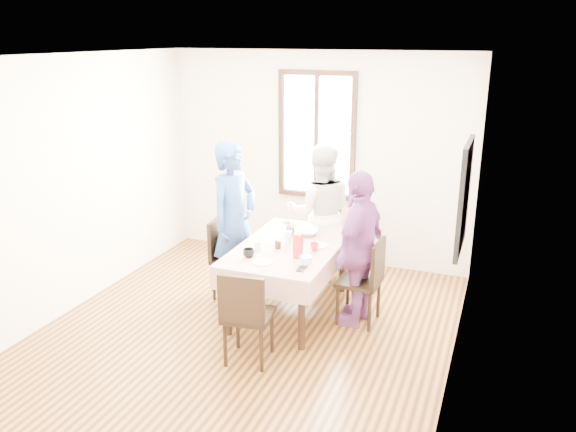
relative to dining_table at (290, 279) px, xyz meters
The scene contains 30 objects.
ground 0.77m from the dining_table, 112.07° to the right, with size 4.50×4.50×0.00m, color #321E0E.
back_wall 1.92m from the dining_table, 98.76° to the left, with size 4.00×4.00×0.00m, color beige.
right_wall 2.10m from the dining_table, 19.50° to the right, with size 4.50×4.50×0.00m, color beige.
window_frame 2.07m from the dining_table, 98.86° to the left, with size 1.02×0.06×1.62m, color black.
window_pane 2.08m from the dining_table, 98.81° to the left, with size 0.90×0.02×1.50m, color white.
art_poster 2.11m from the dining_table, 10.47° to the right, with size 0.04×0.76×0.96m, color red.
dining_table is the anchor object (origin of this frame).
tablecloth 0.38m from the dining_table, ahead, with size 1.02×1.64×0.01m, color #590C06.
chair_left 0.77m from the dining_table, 169.24° to the left, with size 0.42×0.42×0.91m, color black.
chair_right 0.75m from the dining_table, ahead, with size 0.42×0.42×0.91m, color black.
chair_far 1.04m from the dining_table, 90.00° to the left, with size 0.42×0.42×0.91m, color black.
chair_near 1.04m from the dining_table, 90.00° to the right, with size 0.42×0.42×0.91m, color black.
person_left 0.90m from the dining_table, 168.96° to the left, with size 0.65×0.43×1.79m, color navy.
person_far 1.12m from the dining_table, 90.00° to the left, with size 0.81×0.63×1.66m, color beige.
person_right 0.85m from the dining_table, ahead, with size 0.95×0.40×1.62m, color #7A3D7D.
mug_black 0.68m from the dining_table, 119.43° to the right, with size 0.11×0.11×0.09m, color black.
mug_flag 0.52m from the dining_table, 11.12° to the right, with size 0.09×0.09×0.08m, color red.
mug_green 0.55m from the dining_table, 110.16° to the left, with size 0.10×0.10×0.08m, color #0C7226.
serving_bowl 0.56m from the dining_table, 80.74° to the left, with size 0.24×0.24×0.06m, color white.
juice_carton 0.62m from the dining_table, 55.79° to the right, with size 0.08×0.08×0.25m, color red.
butter_tub 0.67m from the dining_table, 51.95° to the right, with size 0.12×0.12×0.06m, color white.
jam_jar 0.46m from the dining_table, 120.32° to the right, with size 0.06×0.06×0.09m, color black.
drinking_glass 0.57m from the dining_table, 132.95° to the right, with size 0.07×0.07×0.10m, color silver.
smartphone 0.76m from the dining_table, 59.02° to the right, with size 0.07×0.15×0.01m, color black.
flower_vase 0.46m from the dining_table, 124.94° to the left, with size 0.07×0.07×0.14m, color silver.
plate_right 0.50m from the dining_table, 17.69° to the left, with size 0.20×0.20×0.01m, color white.
plate_far 0.73m from the dining_table, 88.90° to the left, with size 0.20×0.20×0.01m, color white.
plate_near 0.67m from the dining_table, 97.95° to the right, with size 0.20×0.20×0.01m, color white.
butter_lid 0.69m from the dining_table, 51.95° to the right, with size 0.12×0.12×0.01m, color blue.
flower_bunch 0.58m from the dining_table, 124.94° to the left, with size 0.09×0.09×0.10m, color yellow, non-canonical shape.
Camera 1 is at (2.28, -4.66, 2.88)m, focal length 35.85 mm.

